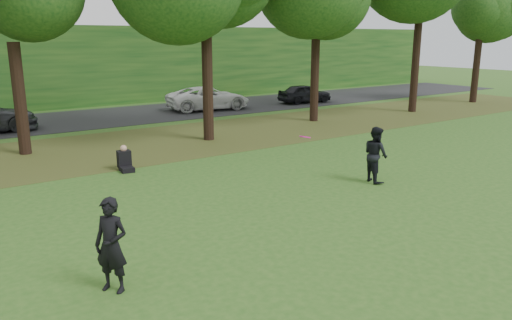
{
  "coord_description": "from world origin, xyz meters",
  "views": [
    {
      "loc": [
        -6.33,
        -6.07,
        4.27
      ],
      "look_at": [
        0.55,
        3.81,
        1.3
      ],
      "focal_mm": 35.0,
      "sensor_mm": 36.0,
      "label": 1
    }
  ],
  "objects_px": {
    "player_left": "(111,245)",
    "player_right": "(376,154)",
    "seated_person": "(125,161)",
    "frisbee": "(305,137)"
  },
  "relations": [
    {
      "from": "player_left",
      "to": "player_right",
      "type": "xyz_separation_m",
      "value": [
        8.82,
        2.05,
        0.01
      ]
    },
    {
      "from": "player_left",
      "to": "seated_person",
      "type": "xyz_separation_m",
      "value": [
        3.08,
        7.69,
        -0.53
      ]
    },
    {
      "from": "player_right",
      "to": "seated_person",
      "type": "distance_m",
      "value": 8.06
    },
    {
      "from": "player_left",
      "to": "frisbee",
      "type": "bearing_deg",
      "value": 63.31
    },
    {
      "from": "seated_person",
      "to": "player_right",
      "type": "bearing_deg",
      "value": -38.3
    },
    {
      "from": "player_left",
      "to": "frisbee",
      "type": "height_order",
      "value": "frisbee"
    },
    {
      "from": "player_left",
      "to": "seated_person",
      "type": "bearing_deg",
      "value": 121.23
    },
    {
      "from": "frisbee",
      "to": "player_left",
      "type": "bearing_deg",
      "value": -169.75
    },
    {
      "from": "player_left",
      "to": "seated_person",
      "type": "relative_size",
      "value": 2.02
    },
    {
      "from": "player_right",
      "to": "player_left",
      "type": "bearing_deg",
      "value": 117.2
    }
  ]
}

